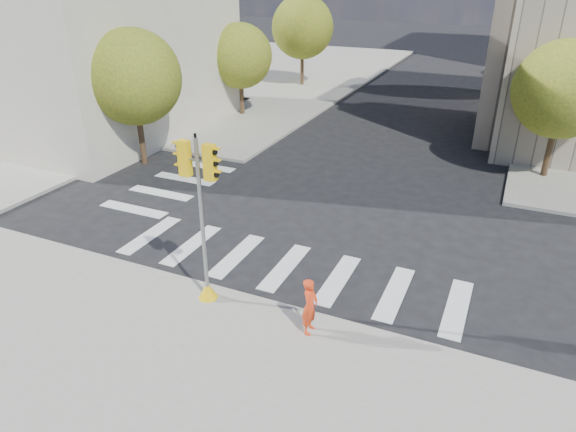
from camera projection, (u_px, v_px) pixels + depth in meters
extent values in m
plane|color=black|center=(311.00, 241.00, 18.25)|extent=(160.00, 160.00, 0.00)
cube|color=gray|center=(215.00, 72.00, 46.91)|extent=(28.00, 40.00, 0.15)
cube|color=beige|center=(44.00, 20.00, 29.57)|extent=(18.00, 14.00, 12.00)
cylinder|color=#382616|center=(142.00, 140.00, 24.87)|extent=(0.28, 0.28, 2.45)
sphere|color=#3E5F1B|center=(134.00, 77.00, 23.57)|extent=(4.40, 4.40, 4.40)
cylinder|color=#382616|center=(242.00, 99.00, 33.13)|extent=(0.28, 0.28, 2.17)
sphere|color=#3E5F1B|center=(240.00, 56.00, 31.95)|extent=(4.00, 4.00, 4.00)
cylinder|color=#382616|center=(302.00, 70.00, 41.22)|extent=(0.28, 0.28, 2.62)
sphere|color=#3E5F1B|center=(303.00, 27.00, 39.80)|extent=(4.80, 4.80, 4.80)
cylinder|color=#382616|center=(548.00, 154.00, 23.15)|extent=(0.28, 0.28, 2.38)
sphere|color=#3E5F1B|center=(563.00, 90.00, 21.89)|extent=(4.20, 4.20, 4.20)
cylinder|color=#382616|center=(548.00, 97.00, 32.95)|extent=(0.28, 0.28, 2.52)
sphere|color=#3E5F1B|center=(559.00, 46.00, 31.59)|extent=(4.60, 4.60, 4.60)
cylinder|color=#382616|center=(547.00, 68.00, 42.83)|extent=(0.28, 0.28, 2.27)
sphere|color=#3E5F1B|center=(554.00, 34.00, 41.63)|extent=(4.00, 4.00, 4.00)
cylinder|color=black|center=(573.00, 72.00, 24.94)|extent=(0.12, 0.12, 8.00)
cylinder|color=black|center=(564.00, 39.00, 36.41)|extent=(0.12, 0.12, 8.00)
cone|color=yellow|center=(208.00, 290.00, 14.77)|extent=(0.56, 0.56, 0.50)
cylinder|color=gray|center=(202.00, 224.00, 13.83)|extent=(0.11, 0.11, 4.80)
cylinder|color=black|center=(195.00, 136.00, 12.75)|extent=(0.07, 0.07, 0.12)
cylinder|color=gray|center=(197.00, 160.00, 13.04)|extent=(0.90, 0.07, 0.06)
cube|color=yellow|center=(185.00, 158.00, 13.18)|extent=(0.30, 0.22, 0.95)
cube|color=yellow|center=(210.00, 163.00, 12.89)|extent=(0.30, 0.22, 0.95)
imported|color=red|center=(310.00, 306.00, 13.16)|extent=(0.39, 0.59, 1.59)
cube|color=silver|center=(76.00, 147.00, 26.41)|extent=(5.83, 2.24, 0.50)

